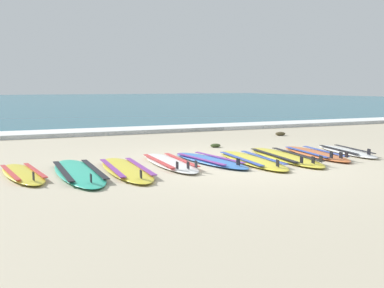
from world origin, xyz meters
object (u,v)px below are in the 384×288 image
Objects in this scene: surfboard_3 at (170,162)px; surfboard_4 at (210,160)px; surfboard_7 at (315,153)px; surfboard_8 at (346,151)px; surfboard_2 at (126,169)px; surfboard_6 at (284,157)px; surfboard_1 at (79,172)px; surfboard_5 at (252,160)px; surfboard_0 at (23,174)px.

surfboard_4 is (0.72, -0.07, -0.00)m from surfboard_3.
surfboard_7 is 1.12× the size of surfboard_8.
surfboard_2 is 0.94× the size of surfboard_6.
surfboard_1 and surfboard_4 have the same top height.
surfboard_7 is at bearing 6.62° from surfboard_5.
surfboard_2 is at bearing -159.87° from surfboard_3.
surfboard_6 is at bearing 0.20° from surfboard_1.
surfboard_0 is 0.76× the size of surfboard_6.
surfboard_6 is 1.31× the size of surfboard_8.
surfboard_4 and surfboard_6 have the same top height.
surfboard_2 is 1.01× the size of surfboard_5.
surfboard_1 is 5.29m from surfboard_8.
surfboard_4 is at bearing 178.35° from surfboard_8.
surfboard_1 and surfboard_5 have the same top height.
surfboard_1 is 1.06× the size of surfboard_5.
surfboard_5 is at bearing -0.71° from surfboard_2.
surfboard_8 is (3.71, -0.15, -0.00)m from surfboard_3.
surfboard_5 is (3.76, -0.30, -0.00)m from surfboard_0.
surfboard_5 and surfboard_8 have the same top height.
surfboard_0 is 0.88× the size of surfboard_7.
surfboard_0 is 0.77× the size of surfboard_1.
surfboard_5 is at bearing -4.52° from surfboard_0.
surfboard_4 is at bearing 8.88° from surfboard_2.
surfboard_7 is (0.78, 0.09, 0.00)m from surfboard_6.
surfboard_4 is 2.22m from surfboard_7.
surfboard_2 is 4.57m from surfboard_8.
surfboard_3 and surfboard_8 have the same top height.
surfboard_1 and surfboard_8 have the same top height.
surfboard_1 is 2.99m from surfboard_5.
surfboard_2 is 3.02m from surfboard_6.
surfboard_0 and surfboard_7 have the same top height.
surfboard_5 is 1.08× the size of surfboard_7.
surfboard_4 and surfboard_8 have the same top height.
surfboard_2 and surfboard_6 have the same top height.
surfboard_1 and surfboard_3 have the same top height.
surfboard_4 and surfboard_5 have the same top height.
surfboard_5 is at bearing -173.38° from surfboard_7.
surfboard_2 and surfboard_5 have the same top height.
surfboard_8 is (6.07, -0.11, 0.00)m from surfboard_0.
surfboard_3 is 1.13× the size of surfboard_8.
surfboard_4 and surfboard_7 have the same top height.
surfboard_2 is 1.09× the size of surfboard_7.
surfboard_3 is 1.44m from surfboard_5.
surfboard_1 and surfboard_6 have the same top height.
surfboard_3 is at bearing 1.14° from surfboard_0.
surfboard_1 is at bearing -170.46° from surfboard_3.
surfboard_2 is 1.60m from surfboard_4.
surfboard_1 is 1.19× the size of surfboard_4.
surfboard_0 is 4.52m from surfboard_6.
surfboard_4 is at bearing -5.42° from surfboard_3.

